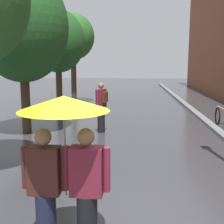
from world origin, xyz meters
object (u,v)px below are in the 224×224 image
object	(u,v)px
street_tree_1	(22,27)
pedestrian_walking_midground	(101,106)
street_tree_3	(73,37)
couple_under_umbrella	(65,152)
street_tree_2	(58,42)

from	to	relation	value
street_tree_1	pedestrian_walking_midground	distance (m)	3.73
street_tree_3	couple_under_umbrella	bearing A→B (deg)	-79.22
couple_under_umbrella	street_tree_3	bearing A→B (deg)	100.78
couple_under_umbrella	pedestrian_walking_midground	world-z (taller)	couple_under_umbrella
street_tree_2	street_tree_3	xyz separation A→B (m)	(-0.02, 3.61, 0.48)
street_tree_1	street_tree_3	world-z (taller)	street_tree_1
street_tree_1	pedestrian_walking_midground	size ratio (longest dim) A/B	3.12
street_tree_3	couple_under_umbrella	xyz separation A→B (m)	(2.63, -13.80, -2.45)
street_tree_2	couple_under_umbrella	size ratio (longest dim) A/B	2.33
street_tree_2	couple_under_umbrella	xyz separation A→B (m)	(2.61, -10.19, -1.98)
street_tree_1	street_tree_2	distance (m)	3.76
street_tree_1	street_tree_2	size ratio (longest dim) A/B	1.13
street_tree_1	couple_under_umbrella	size ratio (longest dim) A/B	2.64
street_tree_2	pedestrian_walking_midground	xyz separation A→B (m)	(2.36, -3.57, -2.42)
street_tree_1	couple_under_umbrella	xyz separation A→B (m)	(2.86, -6.45, -2.21)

